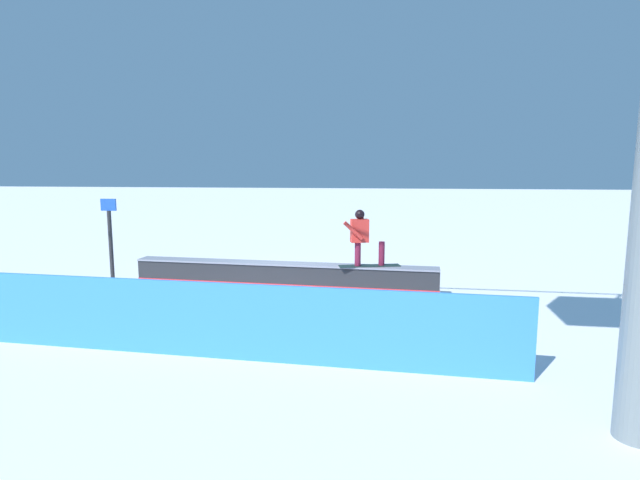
% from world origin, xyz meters
% --- Properties ---
extents(ground_plane, '(120.00, 120.00, 0.00)m').
position_xyz_m(ground_plane, '(0.00, 0.00, 0.00)').
color(ground_plane, white).
extents(grind_box, '(7.44, 0.94, 0.73)m').
position_xyz_m(grind_box, '(0.00, 0.00, 0.33)').
color(grind_box, '#26282C').
rests_on(grind_box, ground_plane).
extents(snowboarder, '(1.47, 0.69, 1.32)m').
position_xyz_m(snowboarder, '(-1.92, 0.18, 1.44)').
color(snowboarder, black).
rests_on(snowboarder, grind_box).
extents(safety_fence, '(9.15, 0.64, 1.23)m').
position_xyz_m(safety_fence, '(0.00, 4.33, 0.62)').
color(safety_fence, '#3787EA').
rests_on(safety_fence, ground_plane).
extents(trail_marker, '(0.40, 0.10, 2.24)m').
position_xyz_m(trail_marker, '(4.45, -0.09, 1.19)').
color(trail_marker, '#262628').
rests_on(trail_marker, ground_plane).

